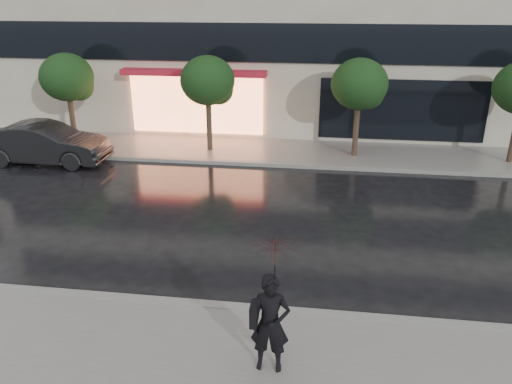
# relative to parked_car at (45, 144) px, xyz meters

# --- Properties ---
(ground) EXTENTS (120.00, 120.00, 0.00)m
(ground) POSITION_rel_parked_car_xyz_m (9.04, -7.70, -0.80)
(ground) COLOR black
(ground) RESTS_ON ground
(sidewalk_far) EXTENTS (60.00, 3.50, 0.12)m
(sidewalk_far) POSITION_rel_parked_car_xyz_m (9.04, 2.55, -0.74)
(sidewalk_far) COLOR slate
(sidewalk_far) RESTS_ON ground
(curb_near) EXTENTS (60.00, 0.25, 0.14)m
(curb_near) POSITION_rel_parked_car_xyz_m (9.04, -8.70, -0.73)
(curb_near) COLOR gray
(curb_near) RESTS_ON ground
(curb_far) EXTENTS (60.00, 0.25, 0.14)m
(curb_far) POSITION_rel_parked_car_xyz_m (9.04, 0.80, -0.73)
(curb_far) COLOR gray
(curb_far) RESTS_ON ground
(tree_far_west) EXTENTS (2.20, 2.20, 3.99)m
(tree_far_west) POSITION_rel_parked_car_xyz_m (0.10, 2.33, 2.12)
(tree_far_west) COLOR #33261C
(tree_far_west) RESTS_ON ground
(tree_mid_west) EXTENTS (2.20, 2.20, 3.99)m
(tree_mid_west) POSITION_rel_parked_car_xyz_m (6.10, 2.33, 2.12)
(tree_mid_west) COLOR #33261C
(tree_mid_west) RESTS_ON ground
(tree_mid_east) EXTENTS (2.20, 2.20, 3.99)m
(tree_mid_east) POSITION_rel_parked_car_xyz_m (12.10, 2.33, 2.12)
(tree_mid_east) COLOR #33261C
(tree_mid_east) RESTS_ON ground
(parked_car) EXTENTS (4.89, 1.75, 1.61)m
(parked_car) POSITION_rel_parked_car_xyz_m (0.00, 0.00, 0.00)
(parked_car) COLOR black
(parked_car) RESTS_ON ground
(pedestrian_with_umbrella) EXTENTS (0.96, 0.98, 2.55)m
(pedestrian_with_umbrella) POSITION_rel_parked_car_xyz_m (10.02, -10.43, 0.94)
(pedestrian_with_umbrella) COLOR black
(pedestrian_with_umbrella) RESTS_ON sidewalk_near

